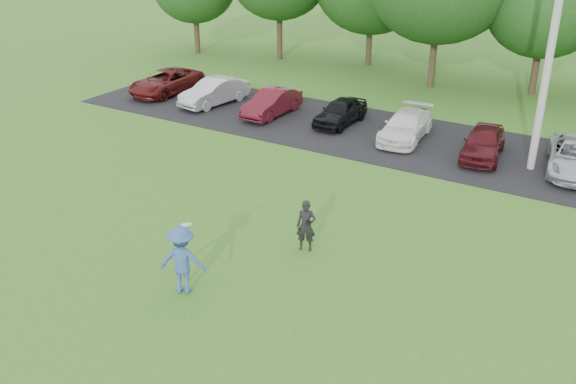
# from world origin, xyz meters

# --- Properties ---
(ground) EXTENTS (100.00, 100.00, 0.00)m
(ground) POSITION_xyz_m (0.00, 0.00, 0.00)
(ground) COLOR #357120
(ground) RESTS_ON ground
(parking_lot) EXTENTS (32.00, 6.50, 0.03)m
(parking_lot) POSITION_xyz_m (0.00, 13.00, 0.01)
(parking_lot) COLOR black
(parking_lot) RESTS_ON ground
(utility_pole) EXTENTS (0.28, 0.28, 10.61)m
(utility_pole) POSITION_xyz_m (5.27, 12.46, 5.30)
(utility_pole) COLOR #AEAEA8
(utility_pole) RESTS_ON ground
(frisbee_player) EXTENTS (1.38, 1.12, 2.17)m
(frisbee_player) POSITION_xyz_m (-0.56, -0.76, 0.93)
(frisbee_player) COLOR #37599C
(frisbee_player) RESTS_ON ground
(camera_bystander) EXTENTS (0.65, 0.54, 1.54)m
(camera_bystander) POSITION_xyz_m (1.06, 2.77, 0.77)
(camera_bystander) COLOR black
(camera_bystander) RESTS_ON ground
(parked_cars) EXTENTS (28.56, 4.64, 1.26)m
(parked_cars) POSITION_xyz_m (-0.72, 13.03, 0.62)
(parked_cars) COLOR #511211
(parked_cars) RESTS_ON parking_lot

